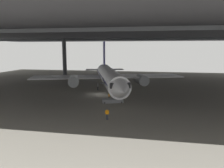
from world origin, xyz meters
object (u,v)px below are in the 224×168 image
(airplane_main, at_px, (109,77))
(boarding_stairs, at_px, (112,99))
(crew_worker_by_stairs, at_px, (109,96))
(crew_worker_near_nose, at_px, (107,113))

(airplane_main, distance_m, boarding_stairs, 11.52)
(airplane_main, relative_size, crew_worker_by_stairs, 25.24)
(airplane_main, height_order, crew_worker_near_nose, airplane_main)
(crew_worker_by_stairs, bearing_deg, boarding_stairs, -59.84)
(airplane_main, height_order, crew_worker_by_stairs, airplane_main)
(boarding_stairs, xyz_separation_m, crew_worker_by_stairs, (-1.02, 1.75, 0.13))
(crew_worker_near_nose, distance_m, crew_worker_by_stairs, 12.74)
(crew_worker_near_nose, bearing_deg, crew_worker_by_stairs, 100.29)
(boarding_stairs, height_order, crew_worker_by_stairs, boarding_stairs)
(crew_worker_near_nose, xyz_separation_m, crew_worker_by_stairs, (-2.28, 12.54, -0.08))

